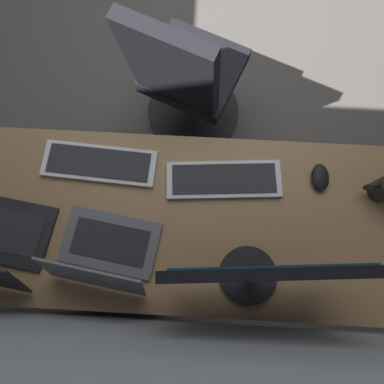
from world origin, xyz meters
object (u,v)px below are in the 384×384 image
at_px(drawer_pedestal, 136,237).
at_px(keyboard_main, 224,179).
at_px(laptop_leftmost, 104,255).
at_px(monitor_primary, 261,274).
at_px(keyboard_spare, 99,163).
at_px(mouse_main, 320,177).
at_px(office_chair, 187,83).

distance_m(drawer_pedestal, keyboard_main, 0.57).
bearing_deg(laptop_leftmost, keyboard_main, -142.99).
bearing_deg(laptop_leftmost, monitor_primary, 175.89).
distance_m(laptop_leftmost, keyboard_main, 0.50).
height_order(laptop_leftmost, keyboard_spare, laptop_leftmost).
height_order(monitor_primary, mouse_main, monitor_primary).
height_order(mouse_main, office_chair, office_chair).
bearing_deg(laptop_leftmost, drawer_pedestal, -102.86).
bearing_deg(keyboard_spare, drawer_pedestal, 112.95).
xyz_separation_m(keyboard_spare, office_chair, (-0.29, -0.54, -0.28)).
bearing_deg(office_chair, monitor_primary, 106.26).
distance_m(keyboard_main, mouse_main, 0.35).
xyz_separation_m(laptop_leftmost, office_chair, (-0.23, -0.87, -0.32)).
height_order(laptop_leftmost, mouse_main, laptop_leftmost).
relative_size(keyboard_main, keyboard_spare, 1.00).
xyz_separation_m(monitor_primary, keyboard_main, (0.09, -0.33, -0.22)).
bearing_deg(keyboard_main, office_chair, -73.34).
xyz_separation_m(drawer_pedestal, office_chair, (-0.20, -0.76, 0.11)).
relative_size(monitor_primary, laptop_leftmost, 1.53).
height_order(drawer_pedestal, keyboard_main, keyboard_main).
height_order(drawer_pedestal, monitor_primary, monitor_primary).
height_order(keyboard_main, office_chair, office_chair).
xyz_separation_m(keyboard_main, mouse_main, (-0.35, -0.02, 0.01)).
distance_m(monitor_primary, laptop_leftmost, 0.52).
distance_m(mouse_main, office_chair, 0.81).
bearing_deg(keyboard_main, monitor_primary, 105.59).
xyz_separation_m(keyboard_main, office_chair, (0.17, -0.57, -0.28)).
distance_m(keyboard_spare, office_chair, 0.67).
bearing_deg(keyboard_main, mouse_main, -176.01).
distance_m(keyboard_spare, mouse_main, 0.82).
bearing_deg(office_chair, laptop_leftmost, 75.53).
xyz_separation_m(monitor_primary, keyboard_spare, (0.56, -0.37, -0.22)).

